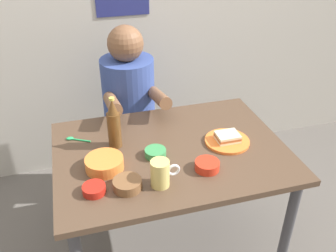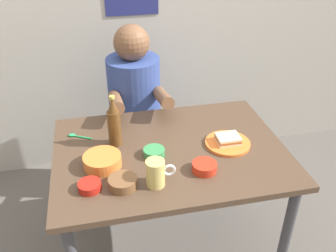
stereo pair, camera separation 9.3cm
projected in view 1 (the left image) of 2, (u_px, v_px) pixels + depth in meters
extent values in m
plane|color=#59544F|center=(170.00, 252.00, 2.14)|extent=(6.00, 6.00, 0.00)
cube|color=#4C3828|center=(171.00, 152.00, 1.76)|extent=(1.10, 0.80, 0.03)
cylinder|color=#3F3F44|center=(286.00, 236.00, 1.79)|extent=(0.05, 0.05, 0.71)
cylinder|color=#3F3F44|center=(73.00, 184.00, 2.12)|extent=(0.05, 0.05, 0.71)
cylinder|color=#3F3F44|center=(229.00, 157.00, 2.35)|extent=(0.05, 0.05, 0.71)
cylinder|color=#4C4C51|center=(133.00, 164.00, 2.53)|extent=(0.08, 0.08, 0.41)
cylinder|color=#2D2D33|center=(131.00, 137.00, 2.41)|extent=(0.34, 0.34, 0.04)
cylinder|color=#33478C|center=(129.00, 99.00, 2.26)|extent=(0.32, 0.32, 0.52)
sphere|color=brown|center=(125.00, 44.00, 2.08)|extent=(0.21, 0.21, 0.21)
cylinder|color=brown|center=(112.00, 104.00, 1.97)|extent=(0.07, 0.31, 0.14)
cylinder|color=brown|center=(159.00, 98.00, 2.03)|extent=(0.07, 0.31, 0.14)
cylinder|color=orange|center=(227.00, 141.00, 1.80)|extent=(0.22, 0.22, 0.01)
cube|color=beige|center=(227.00, 139.00, 1.79)|extent=(0.11, 0.09, 0.01)
cube|color=#9E592D|center=(227.00, 137.00, 1.78)|extent=(0.11, 0.09, 0.01)
cube|color=beige|center=(228.00, 135.00, 1.78)|extent=(0.11, 0.09, 0.01)
cylinder|color=#D1BC66|center=(160.00, 174.00, 1.50)|extent=(0.08, 0.08, 0.12)
torus|color=silver|center=(174.00, 170.00, 1.51)|extent=(0.06, 0.01, 0.06)
cylinder|color=#593819|center=(114.00, 130.00, 1.73)|extent=(0.06, 0.06, 0.18)
cone|color=#593819|center=(112.00, 107.00, 1.66)|extent=(0.05, 0.05, 0.07)
cylinder|color=#BFB74C|center=(112.00, 99.00, 1.64)|extent=(0.03, 0.03, 0.01)
cylinder|color=#B21E14|center=(94.00, 189.00, 1.48)|extent=(0.10, 0.10, 0.03)
cylinder|color=maroon|center=(94.00, 188.00, 1.48)|extent=(0.08, 0.08, 0.02)
cylinder|color=red|center=(207.00, 165.00, 1.61)|extent=(0.11, 0.11, 0.04)
cylinder|color=#A33521|center=(207.00, 164.00, 1.61)|extent=(0.09, 0.09, 0.02)
cylinder|color=orange|center=(104.00, 163.00, 1.61)|extent=(0.17, 0.17, 0.05)
cylinder|color=#B25B2D|center=(104.00, 161.00, 1.60)|extent=(0.14, 0.14, 0.02)
cylinder|color=brown|center=(127.00, 184.00, 1.50)|extent=(0.12, 0.12, 0.04)
cylinder|color=brown|center=(127.00, 183.00, 1.50)|extent=(0.10, 0.10, 0.02)
cylinder|color=#388C4C|center=(155.00, 153.00, 1.70)|extent=(0.10, 0.10, 0.03)
cylinder|color=#5B643A|center=(155.00, 151.00, 1.69)|extent=(0.08, 0.08, 0.02)
cylinder|color=#26A559|center=(80.00, 140.00, 1.81)|extent=(0.10, 0.06, 0.01)
ellipsoid|color=#26A559|center=(70.00, 138.00, 1.82)|extent=(0.04, 0.02, 0.01)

